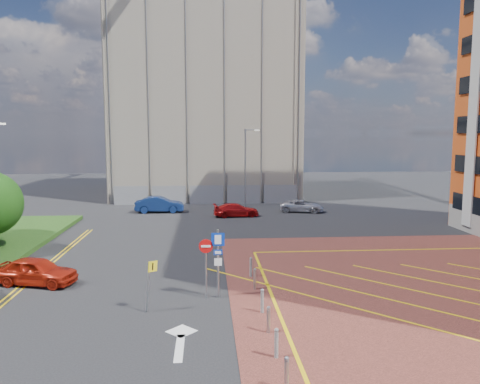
{
  "coord_description": "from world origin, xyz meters",
  "views": [
    {
      "loc": [
        0.0,
        -19.81,
        7.53
      ],
      "look_at": [
        1.66,
        3.1,
        4.64
      ],
      "focal_mm": 35.0,
      "sensor_mm": 36.0,
      "label": 1
    }
  ],
  "objects": [
    {
      "name": "lamp_back",
      "position": [
        4.08,
        28.0,
        4.36
      ],
      "size": [
        1.53,
        0.16,
        8.0
      ],
      "color": "#9EA0A8",
      "rests_on": "ground"
    },
    {
      "name": "warning_sign",
      "position": [
        -2.41,
        -0.56,
        1.43
      ],
      "size": [
        0.54,
        0.37,
        2.24
      ],
      "color": "#9EA0A8",
      "rests_on": "ground"
    },
    {
      "name": "car_red_left",
      "position": [
        -8.55,
        3.57,
        0.69
      ],
      "size": [
        4.33,
        2.56,
        1.38
      ],
      "primitive_type": "imported",
      "rotation": [
        0.0,
        0.0,
        1.33
      ],
      "color": "#B2200F",
      "rests_on": "ground"
    },
    {
      "name": "car_silver_back",
      "position": [
        9.18,
        24.19,
        0.58
      ],
      "size": [
        4.52,
        2.92,
        1.16
      ],
      "primitive_type": "imported",
      "rotation": [
        0.0,
        0.0,
        1.31
      ],
      "color": "silver",
      "rests_on": "ground"
    },
    {
      "name": "bollard_row",
      "position": [
        2.3,
        -1.67,
        0.47
      ],
      "size": [
        0.14,
        11.14,
        0.9
      ],
      "color": "#9EA0A8",
      "rests_on": "forecourt"
    },
    {
      "name": "sign_cluster",
      "position": [
        0.3,
        0.98,
        1.95
      ],
      "size": [
        1.17,
        0.12,
        3.2
      ],
      "color": "#9EA0A8",
      "rests_on": "ground"
    },
    {
      "name": "construction_fence",
      "position": [
        1.0,
        30.0,
        1.0
      ],
      "size": [
        21.6,
        0.06,
        2.0
      ],
      "primitive_type": "cube",
      "color": "gray",
      "rests_on": "ground"
    },
    {
      "name": "ground",
      "position": [
        0.0,
        0.0,
        0.0
      ],
      "size": [
        140.0,
        140.0,
        0.0
      ],
      "primitive_type": "plane",
      "color": "black",
      "rests_on": "ground"
    },
    {
      "name": "car_red_back",
      "position": [
        2.68,
        22.15,
        0.6
      ],
      "size": [
        4.26,
        2.06,
        1.2
      ],
      "primitive_type": "imported",
      "rotation": [
        0.0,
        0.0,
        1.66
      ],
      "color": "#BA1010",
      "rests_on": "ground"
    },
    {
      "name": "car_blue_back",
      "position": [
        -4.5,
        24.92,
        0.76
      ],
      "size": [
        4.62,
        1.66,
        1.52
      ],
      "primitive_type": "imported",
      "rotation": [
        0.0,
        0.0,
        1.58
      ],
      "color": "navy",
      "rests_on": "ground"
    },
    {
      "name": "construction_building",
      "position": [
        0.0,
        40.0,
        11.0
      ],
      "size": [
        21.2,
        19.2,
        22.0
      ],
      "primitive_type": "cube",
      "color": "gray",
      "rests_on": "ground"
    }
  ]
}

